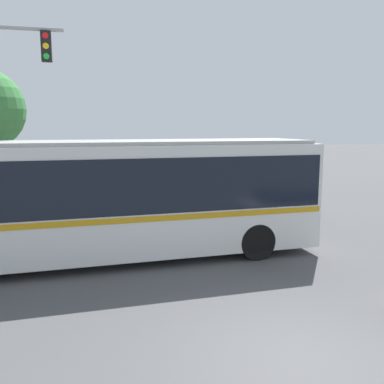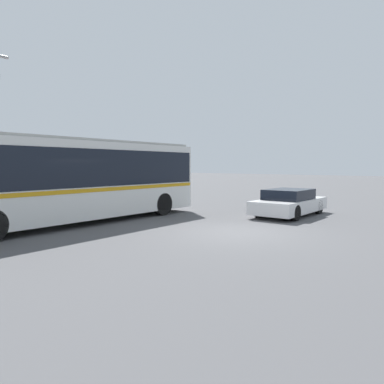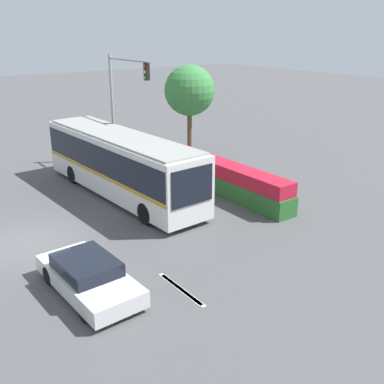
% 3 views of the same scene
% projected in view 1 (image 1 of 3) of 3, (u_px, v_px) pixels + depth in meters
% --- Properties ---
extents(ground_plane, '(140.00, 140.00, 0.00)m').
position_uv_depth(ground_plane, '(297.00, 360.00, 6.40)').
color(ground_plane, '#4C4C4F').
extents(city_bus, '(11.73, 3.10, 3.21)m').
position_uv_depth(city_bus, '(105.00, 193.00, 11.00)').
color(city_bus, silver).
rests_on(city_bus, ground).
extents(flowering_hedge, '(9.10, 1.20, 1.63)m').
position_uv_depth(flowering_hedge, '(177.00, 198.00, 16.13)').
color(flowering_hedge, '#286028').
rests_on(flowering_hedge, ground).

